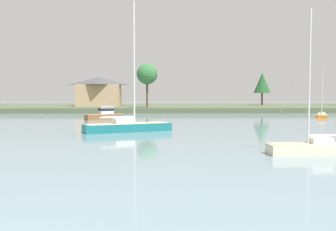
% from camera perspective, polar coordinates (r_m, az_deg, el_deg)
% --- Properties ---
extents(far_shore_bank, '(250.07, 57.38, 1.19)m').
position_cam_1_polar(far_shore_bank, '(109.94, -4.49, 1.34)').
color(far_shore_bank, '#4C563D').
rests_on(far_shore_bank, ground).
extents(sailboat_teal, '(9.79, 6.00, 14.84)m').
position_cam_1_polar(sailboat_teal, '(39.73, -6.43, -2.10)').
color(sailboat_teal, '#196B70').
rests_on(sailboat_teal, ground).
extents(sailboat_orange, '(3.89, 6.18, 9.51)m').
position_cam_1_polar(sailboat_orange, '(71.06, 23.23, -0.15)').
color(sailboat_orange, orange).
rests_on(sailboat_orange, ground).
extents(sailboat_cream, '(6.38, 1.79, 10.12)m').
position_cam_1_polar(sailboat_cream, '(26.03, 22.39, -5.24)').
color(sailboat_cream, beige).
rests_on(sailboat_cream, ground).
extents(cruiser_wood, '(7.07, 5.36, 3.61)m').
position_cam_1_polar(cruiser_wood, '(61.50, -9.61, -0.11)').
color(cruiser_wood, brown).
rests_on(cruiser_wood, ground).
extents(shore_tree_center, '(4.93, 4.93, 10.45)m').
position_cam_1_polar(shore_tree_center, '(85.57, -3.34, 6.56)').
color(shore_tree_center, brown).
rests_on(shore_tree_center, far_shore_bank).
extents(shore_tree_far_left, '(5.08, 5.08, 9.94)m').
position_cam_1_polar(shore_tree_far_left, '(113.92, 14.73, 5.03)').
color(shore_tree_far_left, brown).
rests_on(shore_tree_far_left, far_shore_bank).
extents(cottage_near_water, '(12.47, 9.33, 8.03)m').
position_cam_1_polar(cottage_near_water, '(101.44, -10.85, 3.82)').
color(cottage_near_water, tan).
rests_on(cottage_near_water, far_shore_bank).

